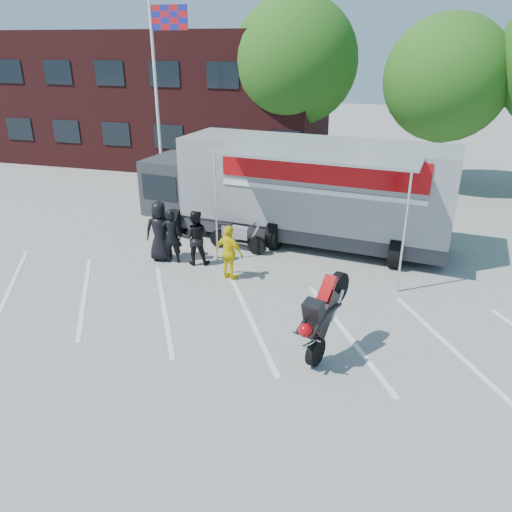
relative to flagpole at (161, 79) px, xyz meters
The scene contains 13 objects.
ground 12.83m from the flagpole, 58.02° to the right, with size 100.00×100.00×0.00m, color #979792.
parking_bay_lines 12.06m from the flagpole, 55.25° to the right, with size 18.00×5.00×0.01m, color white.
office_building 8.97m from the flagpole, 115.15° to the left, with size 18.00×8.00×7.00m, color #451616.
flagpole is the anchor object (origin of this frame).
tree_left 7.37m from the flagpole, 54.72° to the left, with size 6.12×6.12×8.64m.
tree_mid 12.31m from the flagpole, 23.97° to the left, with size 5.44×5.44×7.68m.
transporter_truck 8.84m from the flagpole, 26.72° to the right, with size 10.96×5.28×3.49m, color gray, non-canonical shape.
parked_motorcycle 8.42m from the flagpole, 45.30° to the right, with size 0.70×2.09×1.09m, color silver, non-canonical shape.
stunt_bike_rider 13.99m from the flagpole, 48.93° to the right, with size 0.84×1.79×2.11m, color black, non-canonical shape.
spectator_leather_a 7.85m from the flagpole, 66.85° to the right, with size 0.94×0.61×1.92m, color black.
spectator_leather_b 8.12m from the flagpole, 63.92° to the right, with size 0.64×0.42×1.75m, color black.
spectator_leather_c 8.37m from the flagpole, 58.21° to the right, with size 0.85×0.66×1.74m, color black.
spectator_hivis 9.62m from the flagpole, 53.14° to the right, with size 0.97×0.40×1.65m, color yellow.
Camera 1 is at (3.34, -9.47, 6.44)m, focal length 35.00 mm.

